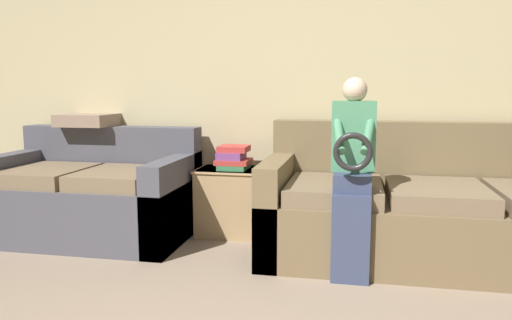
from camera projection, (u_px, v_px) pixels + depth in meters
The scene contains 7 objects.
wall_back at pixel (323, 73), 3.94m from camera, with size 7.84×0.06×2.55m.
couch_main at pixel (432, 212), 3.38m from camera, with size 2.28×0.99×0.92m.
couch_side at pixel (94, 197), 3.91m from camera, with size 1.51×0.92×0.85m.
child_left_seated at pixel (353, 169), 3.03m from camera, with size 0.27×0.36×1.22m.
side_shelf at pixel (234, 201), 3.96m from camera, with size 0.56×0.41×0.53m.
book_stack at pixel (233, 158), 3.91m from camera, with size 0.26×0.28×0.18m.
throw_pillow at pixel (89, 120), 4.18m from camera, with size 0.43×0.43×0.10m.
Camera 1 is at (0.28, -1.36, 1.15)m, focal length 35.00 mm.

